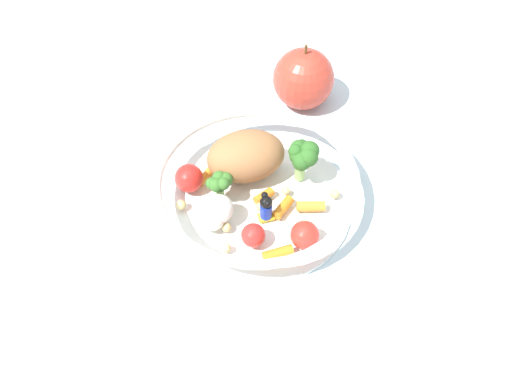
% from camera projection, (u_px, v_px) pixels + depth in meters
% --- Properties ---
extents(ground_plane, '(2.40, 2.40, 0.00)m').
position_uv_depth(ground_plane, '(242.00, 202.00, 0.65)').
color(ground_plane, silver).
extents(food_container, '(0.23, 0.23, 0.07)m').
position_uv_depth(food_container, '(250.00, 186.00, 0.63)').
color(food_container, white).
rests_on(food_container, ground_plane).
extents(loose_apple, '(0.08, 0.08, 0.09)m').
position_uv_depth(loose_apple, '(303.00, 79.00, 0.73)').
color(loose_apple, '#BC3828').
rests_on(loose_apple, ground_plane).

